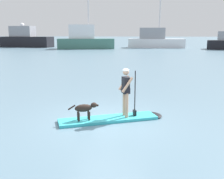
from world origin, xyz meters
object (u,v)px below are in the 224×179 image
Objects in this scene: moored_boat_port at (85,40)px; moored_boat_outer at (155,40)px; moored_boat_starboard at (26,39)px; dog at (85,109)px; paddleboard at (115,119)px; person_paddler at (126,89)px.

moored_boat_outer is at bearing 22.07° from moored_boat_port.
moored_boat_port is 0.97× the size of moored_boat_outer.
moored_boat_starboard is at bearing 161.94° from moored_boat_port.
moored_boat_outer reaches higher than dog.
paddleboard is 1.14m from dog.
moored_boat_starboard is 1.05× the size of moored_boat_port.
moored_boat_starboard is at bearing 117.12° from dog.
person_paddler is 0.15× the size of moored_boat_starboard.
person_paddler reaches higher than paddleboard.
dog is at bearing -94.32° from moored_boat_outer.
moored_boat_outer reaches higher than moored_boat_starboard.
dog is at bearing -156.53° from person_paddler.
person_paddler is 1.71× the size of dog.
paddleboard is 0.33× the size of moored_boat_starboard.
paddleboard is 0.33× the size of moored_boat_outer.
person_paddler is 46.38m from moored_boat_outer.
moored_boat_starboard is (-24.93, 45.48, 0.56)m from person_paddler.
moored_boat_outer is (2.20, 46.32, 0.39)m from person_paddler.
moored_boat_port reaches higher than paddleboard.
moored_boat_starboard is (-23.59, 46.06, 1.15)m from dog.
moored_boat_outer is (27.14, 0.85, -0.17)m from moored_boat_starboard.
person_paddler is 1.58m from dog.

